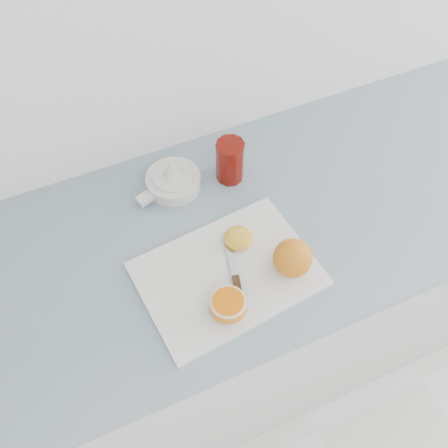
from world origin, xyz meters
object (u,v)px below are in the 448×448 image
cutting_board (227,274)px  counter (230,307)px  citrus_juicer (173,180)px  half_orange (228,306)px  red_tumbler (230,162)px

cutting_board → counter: bearing=60.7°
counter → citrus_juicer: size_ratio=13.19×
half_orange → red_tumbler: 0.38m
cutting_board → half_orange: (-0.04, -0.08, 0.03)m
half_orange → citrus_juicer: citrus_juicer is taller
counter → red_tumbler: red_tumbler is taller
counter → citrus_juicer: citrus_juicer is taller
citrus_juicer → counter: bearing=-63.5°
half_orange → citrus_juicer: 0.37m
half_orange → red_tumbler: red_tumbler is taller
half_orange → citrus_juicer: size_ratio=0.45×
half_orange → citrus_juicer: (0.02, 0.37, -0.01)m
red_tumbler → counter: bearing=-112.2°
citrus_juicer → red_tumbler: size_ratio=1.48×
counter → half_orange: 0.53m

